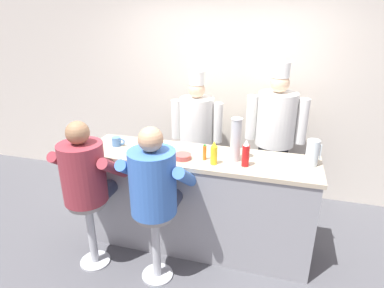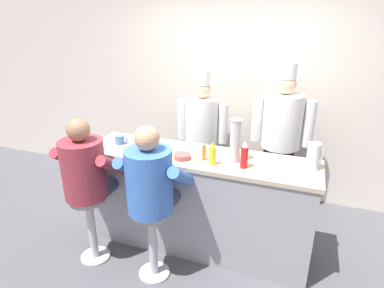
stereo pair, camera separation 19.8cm
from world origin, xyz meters
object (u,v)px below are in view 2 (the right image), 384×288
object	(u,v)px
coffee_mug_blue	(120,140)
diner_seated_maroon	(87,173)
mustard_bottle_yellow	(213,154)
breakfast_plate	(142,149)
cup_stack_steel	(235,141)
ketchup_bottle_red	(244,155)
diner_seated_blue	(151,185)
coffee_mug_white	(165,149)
cook_in_whites_far	(281,134)
cereal_bowl	(182,156)
cook_in_whites_near	(202,132)
hot_sauce_bottle_orange	(204,153)
water_pitcher_clear	(313,156)

from	to	relation	value
coffee_mug_blue	diner_seated_maroon	distance (m)	0.55
mustard_bottle_yellow	coffee_mug_blue	world-z (taller)	mustard_bottle_yellow
breakfast_plate	cup_stack_steel	distance (m)	0.93
ketchup_bottle_red	diner_seated_blue	distance (m)	0.83
coffee_mug_white	mustard_bottle_yellow	bearing A→B (deg)	-9.39
mustard_bottle_yellow	cook_in_whites_far	distance (m)	1.25
cereal_bowl	cup_stack_steel	world-z (taller)	cup_stack_steel
mustard_bottle_yellow	cook_in_whites_near	bearing A→B (deg)	112.73
cup_stack_steel	cook_in_whites_near	distance (m)	1.17
breakfast_plate	cereal_bowl	world-z (taller)	cereal_bowl
cook_in_whites_near	hot_sauce_bottle_orange	bearing A→B (deg)	-70.88
ketchup_bottle_red	cup_stack_steel	size ratio (longest dim) A/B	0.62
coffee_mug_white	coffee_mug_blue	bearing A→B (deg)	172.17
coffee_mug_white	cup_stack_steel	size ratio (longest dim) A/B	0.31
diner_seated_blue	cereal_bowl	bearing A→B (deg)	73.22
diner_seated_maroon	cook_in_whites_far	bearing A→B (deg)	44.17
ketchup_bottle_red	cup_stack_steel	world-z (taller)	cup_stack_steel
coffee_mug_blue	diner_seated_blue	world-z (taller)	diner_seated_blue
diner_seated_blue	cook_in_whites_near	bearing A→B (deg)	91.28
cook_in_whites_near	cereal_bowl	bearing A→B (deg)	-81.68
hot_sauce_bottle_orange	cereal_bowl	distance (m)	0.21
water_pitcher_clear	cup_stack_steel	distance (m)	0.67
water_pitcher_clear	cook_in_whites_near	xyz separation A→B (m)	(-1.28, 0.87, -0.23)
diner_seated_maroon	cook_in_whites_far	xyz separation A→B (m)	(1.56, 1.52, 0.06)
breakfast_plate	cook_in_whites_far	world-z (taller)	cook_in_whites_far
coffee_mug_white	coffee_mug_blue	world-z (taller)	coffee_mug_blue
hot_sauce_bottle_orange	diner_seated_maroon	bearing A→B (deg)	-155.55
mustard_bottle_yellow	cook_in_whites_near	size ratio (longest dim) A/B	0.13
ketchup_bottle_red	coffee_mug_blue	world-z (taller)	ketchup_bottle_red
mustard_bottle_yellow	cook_in_whites_far	world-z (taller)	cook_in_whites_far
water_pitcher_clear	cup_stack_steel	bearing A→B (deg)	-173.33
ketchup_bottle_red	cook_in_whites_near	xyz separation A→B (m)	(-0.73, 1.04, -0.22)
diner_seated_maroon	diner_seated_blue	distance (m)	0.65
water_pitcher_clear	cereal_bowl	xyz separation A→B (m)	(-1.13, -0.18, -0.10)
coffee_mug_blue	cup_stack_steel	bearing A→B (deg)	-1.01
breakfast_plate	cook_in_whites_far	distance (m)	1.64
diner_seated_maroon	cook_in_whites_far	distance (m)	2.18
coffee_mug_blue	diner_seated_maroon	size ratio (longest dim) A/B	0.10
breakfast_plate	cup_stack_steel	size ratio (longest dim) A/B	0.56
hot_sauce_bottle_orange	cook_in_whites_far	bearing A→B (deg)	61.22
breakfast_plate	cook_in_whites_near	xyz separation A→B (m)	(0.29, 1.01, -0.12)
mustard_bottle_yellow	water_pitcher_clear	distance (m)	0.86
cereal_bowl	coffee_mug_blue	world-z (taller)	coffee_mug_blue
mustard_bottle_yellow	breakfast_plate	bearing A→B (deg)	174.73
ketchup_bottle_red	hot_sauce_bottle_orange	bearing A→B (deg)	175.32
mustard_bottle_yellow	diner_seated_maroon	world-z (taller)	diner_seated_maroon
ketchup_bottle_red	mustard_bottle_yellow	world-z (taller)	ketchup_bottle_red
hot_sauce_bottle_orange	ketchup_bottle_red	bearing A→B (deg)	-4.68
diner_seated_blue	cook_in_whites_near	distance (m)	1.45
water_pitcher_clear	breakfast_plate	distance (m)	1.59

